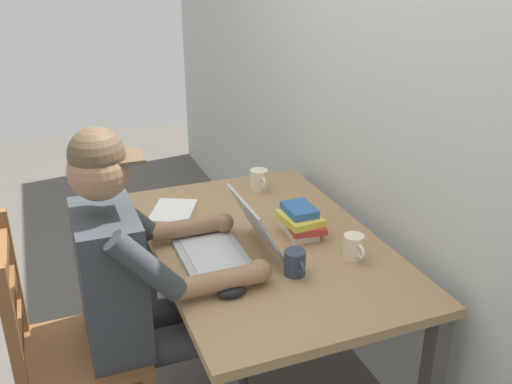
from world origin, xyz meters
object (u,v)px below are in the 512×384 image
object	(u,v)px
seated_person	(144,281)
coffee_mug_dark	(294,263)
coffee_mug_white	(259,180)
coffee_mug_spare	(354,247)
laptop	(230,243)
desk	(266,261)
computer_mouse	(232,292)
book_stack_main	(300,221)
wooden_chair	(67,353)

from	to	relation	value
seated_person	coffee_mug_dark	xyz separation A→B (m)	(0.18, 0.48, 0.07)
coffee_mug_white	coffee_mug_spare	world-z (taller)	coffee_mug_white
laptop	coffee_mug_dark	distance (m)	0.26
desk	computer_mouse	size ratio (longest dim) A/B	12.84
seated_person	book_stack_main	world-z (taller)	seated_person
seated_person	coffee_mug_white	world-z (taller)	seated_person
desk	book_stack_main	distance (m)	0.21
coffee_mug_white	coffee_mug_dark	world-z (taller)	coffee_mug_white
wooden_chair	coffee_mug_dark	bearing A→B (deg)	76.80
wooden_chair	coffee_mug_dark	size ratio (longest dim) A/B	8.43
book_stack_main	desk	bearing A→B (deg)	-89.35
seated_person	laptop	xyz separation A→B (m)	(-0.03, 0.32, 0.07)
laptop	coffee_mug_white	distance (m)	0.62
coffee_mug_white	coffee_mug_spare	bearing A→B (deg)	6.72
computer_mouse	coffee_mug_spare	size ratio (longest dim) A/B	0.89
seated_person	coffee_mug_white	distance (m)	0.86
desk	computer_mouse	bearing A→B (deg)	-38.39
coffee_mug_white	coffee_mug_dark	xyz separation A→B (m)	(0.73, -0.16, -0.00)
wooden_chair	coffee_mug_white	world-z (taller)	wooden_chair
wooden_chair	coffee_mug_dark	xyz separation A→B (m)	(0.18, 0.77, 0.29)
coffee_mug_white	wooden_chair	bearing A→B (deg)	-59.17
coffee_mug_dark	coffee_mug_spare	bearing A→B (deg)	96.02
coffee_mug_white	book_stack_main	world-z (taller)	book_stack_main
computer_mouse	laptop	bearing A→B (deg)	162.06
coffee_mug_white	book_stack_main	size ratio (longest dim) A/B	0.54
coffee_mug_dark	book_stack_main	world-z (taller)	book_stack_main
laptop	coffee_mug_dark	world-z (taller)	laptop
wooden_chair	computer_mouse	world-z (taller)	wooden_chair
laptop	coffee_mug_spare	bearing A→B (deg)	66.14
laptop	wooden_chair	bearing A→B (deg)	-87.47
desk	coffee_mug_spare	size ratio (longest dim) A/B	11.48
book_stack_main	coffee_mug_white	bearing A→B (deg)	178.33
desk	book_stack_main	size ratio (longest dim) A/B	5.83
computer_mouse	coffee_mug_white	xyz separation A→B (m)	(-0.78, 0.41, 0.03)
desk	wooden_chair	size ratio (longest dim) A/B	1.35
laptop	book_stack_main	bearing A→B (deg)	100.94
book_stack_main	coffee_mug_dark	bearing A→B (deg)	-29.42
wooden_chair	book_stack_main	distance (m)	0.97
coffee_mug_dark	book_stack_main	distance (m)	0.31
wooden_chair	laptop	size ratio (longest dim) A/B	2.84
seated_person	computer_mouse	world-z (taller)	seated_person
desk	coffee_mug_dark	distance (m)	0.30
computer_mouse	coffee_mug_dark	size ratio (longest dim) A/B	0.88
seated_person	desk	bearing A→B (deg)	99.87
seated_person	coffee_mug_dark	bearing A→B (deg)	69.67
laptop	coffee_mug_white	size ratio (longest dim) A/B	2.80
computer_mouse	coffee_mug_white	bearing A→B (deg)	152.53
laptop	coffee_mug_spare	size ratio (longest dim) A/B	3.00
seated_person	wooden_chair	xyz separation A→B (m)	(0.00, -0.28, -0.22)
desk	book_stack_main	bearing A→B (deg)	90.65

